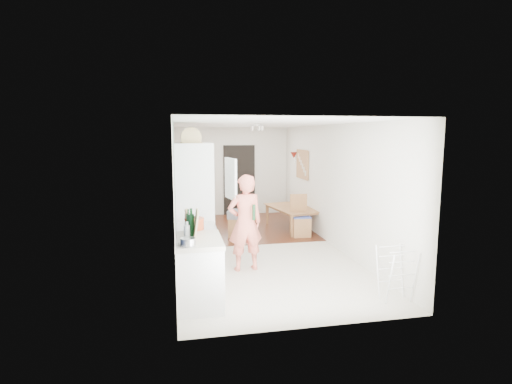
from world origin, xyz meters
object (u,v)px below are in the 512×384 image
object	(u,v)px
dining_table	(293,220)
stool	(236,227)
dining_chair	(301,216)
drying_rack	(396,274)
person	(245,214)

from	to	relation	value
dining_table	stool	size ratio (longest dim) A/B	3.06
dining_chair	dining_table	bearing A→B (deg)	89.18
dining_table	stool	world-z (taller)	dining_table
stool	drying_rack	bearing A→B (deg)	-67.02
stool	drying_rack	size ratio (longest dim) A/B	0.58
stool	dining_table	bearing A→B (deg)	16.89
dining_chair	stool	world-z (taller)	dining_chair
dining_chair	stool	bearing A→B (deg)	172.71
dining_chair	drying_rack	world-z (taller)	dining_chair
dining_chair	drying_rack	size ratio (longest dim) A/B	1.25
drying_rack	stool	bearing A→B (deg)	112.01
dining_table	dining_chair	size ratio (longest dim) A/B	1.41
person	dining_chair	size ratio (longest dim) A/B	2.04
dining_table	drying_rack	bearing A→B (deg)	172.34
drying_rack	dining_chair	bearing A→B (deg)	92.44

